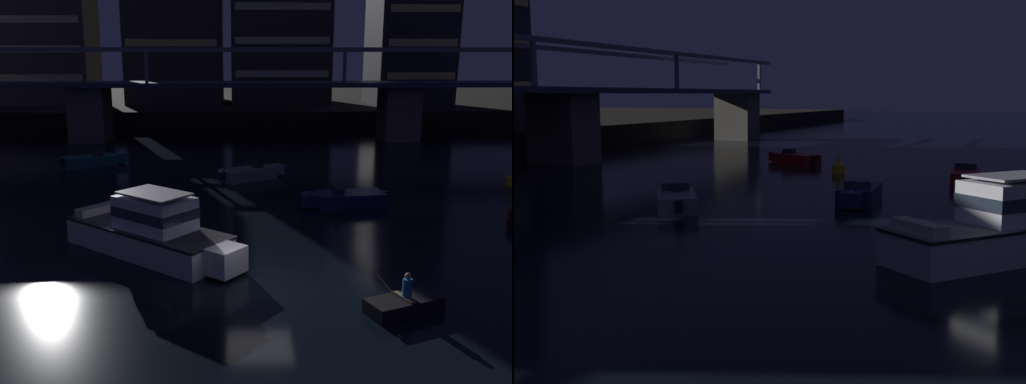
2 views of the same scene
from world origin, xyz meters
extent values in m
plane|color=black|center=(0.00, 0.00, 0.00)|extent=(400.00, 400.00, 0.00)
cube|color=black|center=(0.00, 86.38, 1.10)|extent=(240.00, 80.00, 2.20)
cube|color=#605B51|center=(-16.03, 38.38, 2.77)|extent=(3.60, 4.40, 5.55)
cube|color=#605B51|center=(16.03, 38.38, 2.77)|extent=(3.60, 4.40, 5.55)
cube|color=#2D3856|center=(0.00, 38.38, 5.78)|extent=(102.17, 6.40, 0.45)
cube|color=slate|center=(0.00, 35.48, 9.20)|extent=(102.17, 0.36, 0.36)
cube|color=slate|center=(0.00, 41.28, 9.20)|extent=(102.17, 0.36, 0.36)
cube|color=slate|center=(-9.62, 35.48, 7.60)|extent=(0.30, 0.30, 3.20)
cube|color=slate|center=(9.62, 35.48, 7.60)|extent=(0.30, 0.30, 3.20)
cube|color=#423D38|center=(-27.50, 59.32, 11.41)|extent=(13.73, 8.55, 18.42)
cube|color=beige|center=(-27.50, 55.00, 5.88)|extent=(12.63, 0.10, 0.90)
cube|color=beige|center=(-27.50, 55.00, 9.57)|extent=(12.63, 0.10, 0.90)
cube|color=beige|center=(-27.50, 55.00, 13.25)|extent=(12.63, 0.10, 0.90)
cube|color=#F2D172|center=(-9.51, 55.46, 10.37)|extent=(11.92, 0.10, 0.90)
cube|color=#38332D|center=(4.99, 61.28, 12.74)|extent=(13.31, 13.51, 21.08)
cube|color=beige|center=(4.99, 54.47, 6.42)|extent=(12.25, 0.10, 0.90)
cube|color=beige|center=(4.99, 54.47, 10.63)|extent=(12.25, 0.10, 0.90)
cube|color=beige|center=(4.99, 54.47, 14.85)|extent=(12.25, 0.10, 0.90)
cube|color=#282833|center=(22.11, 56.59, 12.28)|extent=(9.31, 12.13, 20.17)
cube|color=#F2D172|center=(22.11, 50.47, 6.23)|extent=(8.57, 0.10, 0.90)
cube|color=#F2D172|center=(22.11, 50.47, 10.27)|extent=(8.57, 0.10, 0.90)
cube|color=#F2D172|center=(22.11, 50.47, 14.30)|extent=(8.57, 0.10, 0.90)
cube|color=silver|center=(-4.78, 3.88, 0.60)|extent=(7.83, 7.09, 1.20)
cube|color=silver|center=(-1.27, 0.98, 0.68)|extent=(1.76, 1.80, 1.04)
cube|color=black|center=(-4.78, 3.88, 1.15)|extent=(7.94, 7.21, 0.10)
cube|color=white|center=(-4.32, 3.49, 1.90)|extent=(3.81, 3.66, 1.40)
cube|color=#283342|center=(-4.32, 3.49, 1.95)|extent=(3.86, 3.71, 0.44)
cube|color=silver|center=(-4.32, 3.49, 2.75)|extent=(3.42, 3.29, 0.08)
cube|color=#B7B2A8|center=(-7.40, 6.04, 1.38)|extent=(1.79, 1.99, 0.36)
cube|color=gray|center=(-0.11, 18.86, 0.40)|extent=(4.26, 3.62, 0.80)
cube|color=gray|center=(1.92, 20.15, 0.45)|extent=(1.29, 1.32, 0.70)
cube|color=#283342|center=(0.61, 19.31, 0.98)|extent=(0.81, 1.19, 0.36)
cube|color=#262628|center=(0.40, 19.18, 0.92)|extent=(0.64, 0.69, 0.24)
cube|color=black|center=(-1.92, 17.70, 0.50)|extent=(0.50, 0.50, 0.60)
sphere|color=#33D84C|center=(2.13, 20.28, 0.88)|extent=(0.12, 0.12, 0.12)
cube|color=#196066|center=(-12.57, 24.27, 0.40)|extent=(4.29, 3.47, 0.80)
cube|color=#196066|center=(-10.47, 25.44, 0.45)|extent=(1.27, 1.30, 0.70)
cube|color=#283342|center=(-11.83, 24.68, 0.98)|extent=(0.74, 1.23, 0.36)
cube|color=#262628|center=(-12.05, 24.56, 0.92)|extent=(0.62, 0.68, 0.24)
cube|color=black|center=(-14.46, 23.23, 0.50)|extent=(0.49, 0.49, 0.60)
sphere|color=beige|center=(-10.25, 25.56, 0.88)|extent=(0.12, 0.12, 0.12)
cube|color=#19234C|center=(5.64, 11.46, 0.40)|extent=(4.08, 2.20, 0.80)
cube|color=#19234C|center=(3.24, 11.20, 0.45)|extent=(1.00, 1.08, 0.70)
cube|color=#283342|center=(4.79, 11.37, 0.98)|extent=(0.24, 1.35, 0.36)
cube|color=#262628|center=(5.04, 11.39, 0.92)|extent=(0.46, 0.60, 0.24)
cube|color=black|center=(7.78, 11.68, 0.50)|extent=(0.40, 0.40, 0.60)
sphere|color=beige|center=(3.00, 11.18, 0.88)|extent=(0.12, 0.12, 0.12)
cube|color=black|center=(4.76, -2.26, 0.24)|extent=(2.82, 2.00, 0.48)
cube|color=#7F6647|center=(4.76, -2.26, 0.51)|extent=(0.56, 0.99, 0.06)
cylinder|color=#1E66B2|center=(4.85, -2.22, 0.84)|extent=(0.32, 0.32, 0.60)
sphere|color=tan|center=(4.85, -2.22, 1.25)|extent=(0.22, 0.22, 0.22)
cylinder|color=olive|center=(4.36, -1.29, 0.58)|extent=(0.62, 1.43, 0.59)
camera|label=1|loc=(-0.72, -19.12, 8.23)|focal=38.63mm
camera|label=2|loc=(-28.66, 2.16, 5.43)|focal=48.99mm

